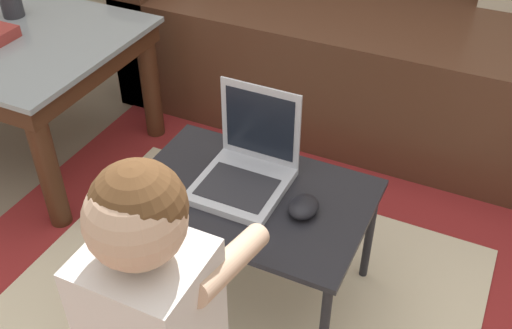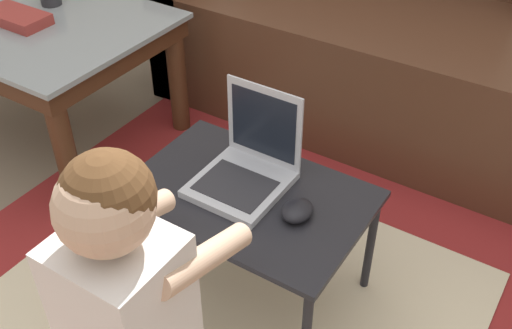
% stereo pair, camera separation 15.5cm
% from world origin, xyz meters
% --- Properties ---
extents(ground_plane, '(16.00, 16.00, 0.00)m').
position_xyz_m(ground_plane, '(0.00, 0.00, 0.00)').
color(ground_plane, '#7F705B').
extents(couch, '(1.87, 0.86, 0.86)m').
position_xyz_m(couch, '(0.00, 1.28, 0.31)').
color(couch, '#4C2D1E').
rests_on(couch, ground_plane).
extents(coffee_table, '(0.92, 0.69, 0.49)m').
position_xyz_m(coffee_table, '(-1.09, 0.39, 0.41)').
color(coffee_table, gray).
rests_on(coffee_table, ground_plane).
extents(laptop_desk, '(0.62, 0.42, 0.37)m').
position_xyz_m(laptop_desk, '(0.01, 0.12, 0.33)').
color(laptop_desk, black).
rests_on(laptop_desk, ground_plane).
extents(laptop, '(0.23, 0.24, 0.25)m').
position_xyz_m(laptop, '(-0.02, 0.15, 0.41)').
color(laptop, '#B7BCC6').
rests_on(laptop, laptop_desk).
extents(computer_mouse, '(0.07, 0.09, 0.04)m').
position_xyz_m(computer_mouse, '(0.16, 0.11, 0.38)').
color(computer_mouse, black).
rests_on(computer_mouse, laptop_desk).
extents(person_seated, '(0.30, 0.43, 0.79)m').
position_xyz_m(person_seated, '(0.03, -0.35, 0.36)').
color(person_seated, silver).
rests_on(person_seated, ground_plane).
extents(book_on_table, '(0.24, 0.12, 0.04)m').
position_xyz_m(book_on_table, '(-1.09, 0.33, 0.51)').
color(book_on_table, '#99332D').
rests_on(book_on_table, coffee_table).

